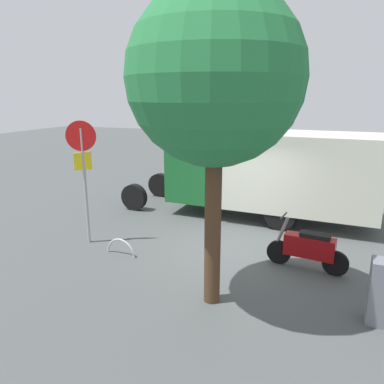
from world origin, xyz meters
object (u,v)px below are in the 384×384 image
motorcycle (309,248)px  stop_sign (83,163)px  bike_rack_hoop (121,255)px  box_truck_near (268,170)px  street_tree (215,79)px

motorcycle → stop_sign: (5.60, 0.46, 1.64)m
stop_sign → bike_rack_hoop: bearing=162.5°
motorcycle → stop_sign: stop_sign is taller
box_truck_near → stop_sign: 5.61m
box_truck_near → street_tree: street_tree is taller
street_tree → bike_rack_hoop: size_ratio=6.60×
box_truck_near → motorcycle: bearing=116.1°
motorcycle → street_tree: 4.41m
motorcycle → box_truck_near: bearing=-58.2°
bike_rack_hoop → street_tree: bearing=157.1°
stop_sign → bike_rack_hoop: 2.51m
box_truck_near → motorcycle: 3.80m
stop_sign → street_tree: bearing=158.7°
box_truck_near → street_tree: 5.91m
box_truck_near → street_tree: size_ratio=1.44×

